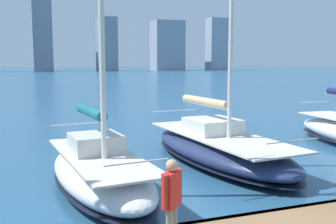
{
  "coord_description": "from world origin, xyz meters",
  "views": [
    {
      "loc": [
        4.77,
        5.71,
        3.86
      ],
      "look_at": [
        0.33,
        -6.44,
        2.2
      ],
      "focal_mm": 42.0,
      "sensor_mm": 36.0,
      "label": 1
    }
  ],
  "objects": [
    {
      "name": "sailboat_tan",
      "position": [
        -2.14,
        -7.51,
        0.65
      ],
      "size": [
        3.7,
        8.86,
        12.94
      ],
      "color": "navy",
      "rests_on": "ground"
    },
    {
      "name": "person_red_shirt",
      "position": [
        2.46,
        -0.41,
        1.57
      ],
      "size": [
        0.46,
        0.43,
        1.61
      ],
      "color": "gray",
      "rests_on": "dock_pier"
    },
    {
      "name": "city_skyline",
      "position": [
        8.67,
        -160.02,
        15.05
      ],
      "size": [
        171.87,
        21.89,
        47.78
      ],
      "color": "#929CAC",
      "rests_on": "ground"
    },
    {
      "name": "sailboat_teal",
      "position": [
        2.79,
        -5.65,
        0.68
      ],
      "size": [
        3.05,
        6.9,
        10.37
      ],
      "color": "white",
      "rests_on": "ground"
    }
  ]
}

